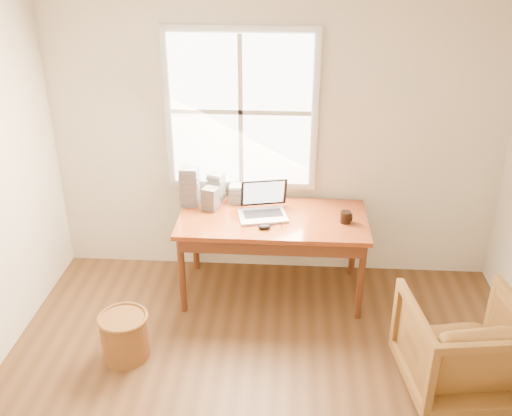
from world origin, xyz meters
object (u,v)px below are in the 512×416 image
at_px(desk, 273,219).
at_px(laptop, 263,200).
at_px(coffee_mug, 346,217).
at_px(wicker_stool, 125,337).
at_px(armchair, 462,347).
at_px(cd_stack_a, 216,187).

distance_m(desk, laptop, 0.20).
distance_m(desk, coffee_mug, 0.61).
height_order(desk, coffee_mug, coffee_mug).
bearing_deg(wicker_stool, laptop, 43.23).
height_order(armchair, laptop, laptop).
height_order(wicker_stool, laptop, laptop).
bearing_deg(cd_stack_a, laptop, -36.04).
relative_size(wicker_stool, laptop, 0.79).
bearing_deg(coffee_mug, laptop, -169.23).
distance_m(laptop, cd_stack_a, 0.54).
relative_size(desk, cd_stack_a, 6.21).
relative_size(desk, armchair, 2.01).
distance_m(wicker_stool, cd_stack_a, 1.54).
bearing_deg(coffee_mug, desk, -170.75).
relative_size(wicker_stool, cd_stack_a, 1.38).
height_order(desk, cd_stack_a, cd_stack_a).
height_order(armchair, wicker_stool, armchair).
xyz_separation_m(wicker_stool, coffee_mug, (1.68, 0.89, 0.62)).
bearing_deg(laptop, desk, -5.94).
xyz_separation_m(desk, coffee_mug, (0.61, -0.06, 0.07)).
distance_m(desk, armchair, 1.80).
height_order(laptop, coffee_mug, laptop).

